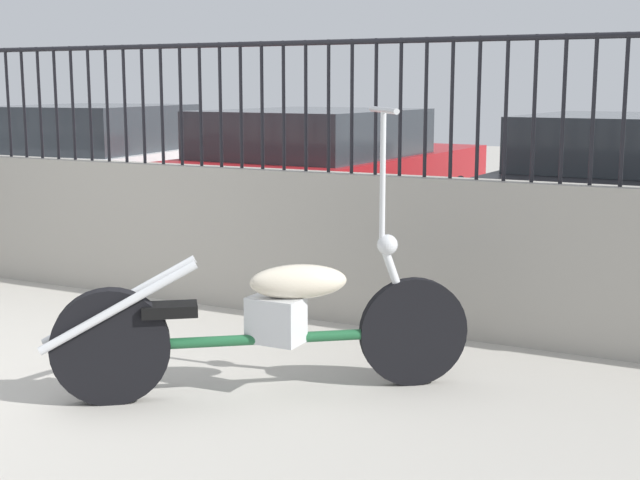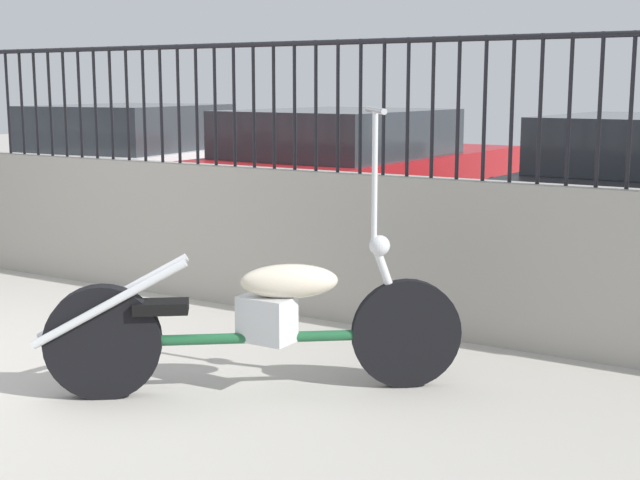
{
  "view_description": "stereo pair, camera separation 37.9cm",
  "coord_description": "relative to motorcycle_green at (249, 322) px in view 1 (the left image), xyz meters",
  "views": [
    {
      "loc": [
        4.0,
        -3.16,
        1.6
      ],
      "look_at": [
        1.63,
        1.43,
        0.7
      ],
      "focal_mm": 50.0,
      "sensor_mm": 36.0,
      "label": 1
    },
    {
      "loc": [
        4.33,
        -2.97,
        1.6
      ],
      "look_at": [
        1.63,
        1.43,
        0.7
      ],
      "focal_mm": 50.0,
      "sensor_mm": 36.0,
      "label": 2
    }
  ],
  "objects": [
    {
      "name": "motorcycle_green",
      "position": [
        0.0,
        0.0,
        0.0
      ],
      "size": [
        1.85,
        1.45,
        1.5
      ],
      "rotation": [
        0.0,
        0.0,
        0.65
      ],
      "color": "black",
      "rests_on": "ground_plane"
    },
    {
      "name": "car_red",
      "position": [
        -1.64,
        4.04,
        0.3
      ],
      "size": [
        2.05,
        4.4,
        1.37
      ],
      "rotation": [
        0.0,
        0.0,
        1.52
      ],
      "color": "black",
      "rests_on": "ground_plane"
    },
    {
      "name": "car_black",
      "position": [
        1.3,
        4.18,
        0.3
      ],
      "size": [
        2.03,
        4.09,
        1.35
      ],
      "rotation": [
        0.0,
        0.0,
        1.52
      ],
      "color": "black",
      "rests_on": "ground_plane"
    },
    {
      "name": "car_white",
      "position": [
        -4.63,
        4.26,
        0.3
      ],
      "size": [
        2.35,
        4.47,
        1.37
      ],
      "rotation": [
        0.0,
        0.0,
        1.69
      ],
      "color": "black",
      "rests_on": "ground_plane"
    },
    {
      "name": "fence_railing",
      "position": [
        -1.62,
        1.57,
        1.2
      ],
      "size": [
        10.01,
        0.04,
        0.88
      ],
      "color": "black",
      "rests_on": "low_wall"
    },
    {
      "name": "low_wall",
      "position": [
        -1.62,
        1.57,
        0.12
      ],
      "size": [
        10.01,
        0.18,
        1.02
      ],
      "color": "#9E998E",
      "rests_on": "ground_plane"
    }
  ]
}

